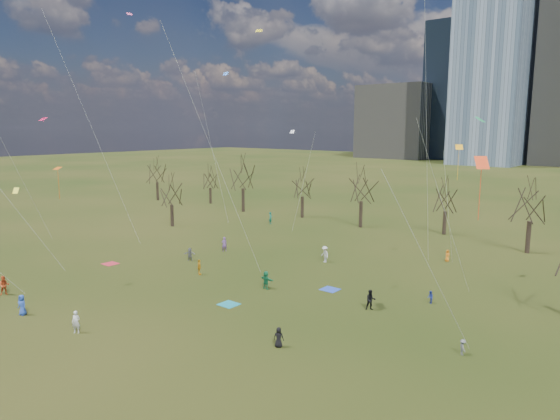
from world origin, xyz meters
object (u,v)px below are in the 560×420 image
Objects in this scene: blanket_crimson at (110,264)px; person_2 at (4,285)px; blanket_navy at (330,289)px; person_1 at (76,322)px; blanket_teal at (229,304)px; person_4 at (199,267)px; person_0 at (22,305)px.

person_2 is at bearing -80.68° from blanket_crimson.
blanket_navy is 22.41m from person_1.
blanket_navy is 1.00× the size of blanket_crimson.
person_1 is 0.96× the size of person_2.
blanket_teal is at bearing -2.16° from blanket_crimson.
blanket_teal and blanket_crimson have the same top height.
blanket_navy is at bearing 18.82° from blanket_crimson.
blanket_navy and blanket_crimson have the same top height.
blanket_navy is at bearing -119.58° from person_4.
blanket_teal is 0.94× the size of person_1.
blanket_teal is at bearing -165.39° from person_4.
blanket_teal is 1.00× the size of blanket_navy.
person_1 is (15.20, -12.27, 0.84)m from blanket_crimson.
person_0 is (-11.33, -12.47, 0.84)m from blanket_teal.
blanket_teal is at bearing 32.73° from person_1.
blanket_teal is 21.00m from person_2.
blanket_navy is 0.94× the size of person_1.
blanket_crimson is 0.98× the size of person_4.
person_2 reaches higher than person_1.
blanket_navy is 14.05m from person_4.
person_2 is (-22.21, -20.29, 0.88)m from blanket_navy.
person_1 is at bearing -113.65° from blanket_navy.
person_1 is (6.87, 0.94, 0.00)m from person_0.
blanket_crimson is at bearing -161.18° from blanket_navy.
person_0 is at bearing -57.77° from blanket_crimson.
person_2 reaches higher than person_4.
person_1 is at bearing -3.40° from person_0.
person_1 reaches higher than person_4.
person_0 is 0.95× the size of person_2.
person_2 is at bearing 101.16° from person_4.
blanket_navy is at bearing -22.29° from person_2.
person_1 is at bearing -111.14° from blanket_teal.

